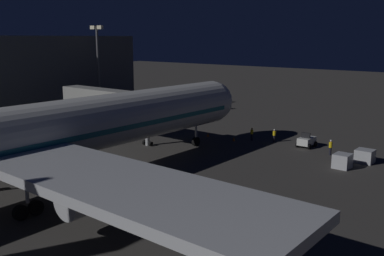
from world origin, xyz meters
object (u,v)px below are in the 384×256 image
jet_bridge (119,101)px  traffic_cone_nose_starboard (208,134)px  traffic_cone_nose_port (234,139)px  airliner_at_gate (1,142)px  baggage_container_far_row (342,161)px  pushback_tug (307,141)px  ground_crew_marshaller_fwd (252,133)px  apron_floodlight_mast (98,65)px  ground_crew_by_belt_loader (331,147)px  baggage_container_near_belt (365,156)px  ground_crew_near_nose_gear (274,135)px

jet_bridge → traffic_cone_nose_starboard: jet_bridge is taller
jet_bridge → traffic_cone_nose_port: bearing=-143.8°
airliner_at_gate → baggage_container_far_row: bearing=-123.0°
pushback_tug → ground_crew_marshaller_fwd: bearing=10.0°
pushback_tug → apron_floodlight_mast: bearing=5.4°
pushback_tug → ground_crew_marshaller_fwd: (7.37, 1.31, 0.19)m
baggage_container_far_row → ground_crew_by_belt_loader: ground_crew_by_belt_loader is taller
apron_floodlight_mast → baggage_container_near_belt: (-44.98, -0.85, -8.54)m
pushback_tug → baggage_container_far_row: size_ratio=1.42×
baggage_container_far_row → traffic_cone_nose_starboard: baggage_container_far_row is taller
jet_bridge → ground_crew_by_belt_loader: jet_bridge is taller
baggage_container_far_row → ground_crew_by_belt_loader: 5.28m
traffic_cone_nose_starboard → pushback_tug: bearing=-167.2°
traffic_cone_nose_port → pushback_tug: bearing=-161.3°
baggage_container_far_row → ground_crew_marshaller_fwd: (14.33, -4.90, 0.20)m
jet_bridge → ground_crew_near_nose_gear: (-17.21, -12.01, -4.43)m
traffic_cone_nose_starboard → traffic_cone_nose_port: bearing=180.0°
ground_crew_near_nose_gear → airliner_at_gate: bearing=78.7°
traffic_cone_nose_port → traffic_cone_nose_starboard: 4.40m
pushback_tug → ground_crew_marshaller_fwd: size_ratio=1.48×
ground_crew_by_belt_loader → traffic_cone_nose_port: ground_crew_by_belt_loader is taller
airliner_at_gate → ground_crew_near_nose_gear: airliner_at_gate is taller
traffic_cone_nose_starboard → baggage_container_far_row: bearing=171.3°
ground_crew_near_nose_gear → ground_crew_by_belt_loader: (-8.41, 1.61, 0.04)m
baggage_container_far_row → airliner_at_gate: bearing=57.0°
airliner_at_gate → apron_floodlight_mast: airliner_at_gate is taller
baggage_container_far_row → ground_crew_marshaller_fwd: size_ratio=1.04×
baggage_container_near_belt → traffic_cone_nose_port: 17.29m
ground_crew_near_nose_gear → jet_bridge: bearing=34.9°
ground_crew_near_nose_gear → ground_crew_marshaller_fwd: ground_crew_near_nose_gear is taller
apron_floodlight_mast → traffic_cone_nose_starboard: (-23.30, -0.38, -9.01)m
ground_crew_marshaller_fwd → baggage_container_far_row: bearing=161.1°
pushback_tug → ground_crew_near_nose_gear: (4.49, 0.29, 0.22)m
jet_bridge → ground_crew_by_belt_loader: size_ratio=10.11×
pushback_tug → ground_crew_by_belt_loader: pushback_tug is taller
ground_crew_by_belt_loader → jet_bridge: bearing=22.1°
ground_crew_by_belt_loader → apron_floodlight_mast: bearing=2.2°
traffic_cone_nose_starboard → ground_crew_near_nose_gear: bearing=-162.8°
baggage_container_near_belt → ground_crew_marshaller_fwd: bearing=-4.8°
jet_bridge → ground_crew_marshaller_fwd: 18.61m
baggage_container_near_belt → ground_crew_near_nose_gear: 12.87m
apron_floodlight_mast → ground_crew_near_nose_gear: (-32.32, -3.16, -8.29)m
airliner_at_gate → ground_crew_by_belt_loader: size_ratio=34.42×
ground_crew_marshaller_fwd → pushback_tug: bearing=-170.0°
baggage_container_far_row → traffic_cone_nose_starboard: (20.47, -3.13, -0.50)m
pushback_tug → baggage_container_near_belt: pushback_tug is taller
airliner_at_gate → baggage_container_near_belt: bearing=-121.5°
jet_bridge → traffic_cone_nose_port: 16.44m
baggage_container_near_belt → pushback_tug: bearing=-17.7°
ground_crew_by_belt_loader → ground_crew_marshaller_fwd: ground_crew_by_belt_loader is taller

